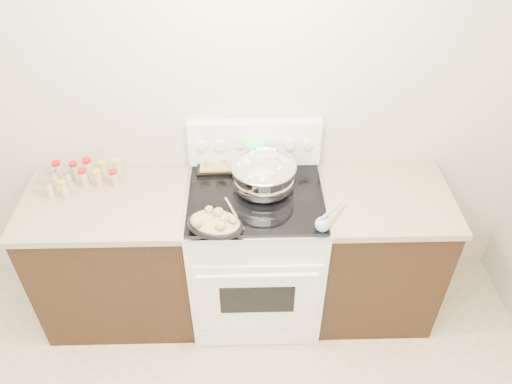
{
  "coord_description": "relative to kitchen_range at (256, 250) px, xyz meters",
  "views": [
    {
      "loc": [
        0.3,
        -0.67,
        2.71
      ],
      "look_at": [
        0.35,
        1.37,
        1.0
      ],
      "focal_mm": 35.0,
      "sensor_mm": 36.0,
      "label": 1
    }
  ],
  "objects": [
    {
      "name": "room_shell",
      "position": [
        -0.35,
        -1.42,
        1.21
      ],
      "size": [
        4.1,
        3.6,
        2.75
      ],
      "color": "beige",
      "rests_on": "ground"
    },
    {
      "name": "counter_left",
      "position": [
        -0.83,
        0.01,
        -0.03
      ],
      "size": [
        0.93,
        0.67,
        0.92
      ],
      "color": "black",
      "rests_on": "ground"
    },
    {
      "name": "counter_right",
      "position": [
        0.73,
        0.01,
        -0.03
      ],
      "size": [
        0.73,
        0.67,
        0.92
      ],
      "color": "black",
      "rests_on": "ground"
    },
    {
      "name": "kitchen_range",
      "position": [
        0.0,
        0.0,
        0.0
      ],
      "size": [
        0.78,
        0.73,
        1.22
      ],
      "color": "white",
      "rests_on": "ground"
    },
    {
      "name": "mixing_bowl",
      "position": [
        0.04,
        0.05,
        0.54
      ],
      "size": [
        0.45,
        0.45,
        0.21
      ],
      "color": "silver",
      "rests_on": "kitchen_range"
    },
    {
      "name": "roasting_pan",
      "position": [
        -0.21,
        -0.29,
        0.5
      ],
      "size": [
        0.34,
        0.28,
        0.12
      ],
      "color": "black",
      "rests_on": "kitchen_range"
    },
    {
      "name": "baking_sheet",
      "position": [
        -0.16,
        0.28,
        0.47
      ],
      "size": [
        0.35,
        0.25,
        0.06
      ],
      "color": "black",
      "rests_on": "kitchen_range"
    },
    {
      "name": "wooden_spoon",
      "position": [
        -0.14,
        -0.23,
        0.46
      ],
      "size": [
        0.12,
        0.25,
        0.04
      ],
      "color": "tan",
      "rests_on": "kitchen_range"
    },
    {
      "name": "blue_ladle",
      "position": [
        0.34,
        -0.27,
        0.49
      ],
      "size": [
        0.19,
        0.24,
        0.1
      ],
      "color": "#7DA4BB",
      "rests_on": "kitchen_range"
    },
    {
      "name": "spice_jars",
      "position": [
        -0.98,
        0.14,
        0.49
      ],
      "size": [
        0.39,
        0.23,
        0.13
      ],
      "color": "#BFB28C",
      "rests_on": "counter_left"
    }
  ]
}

